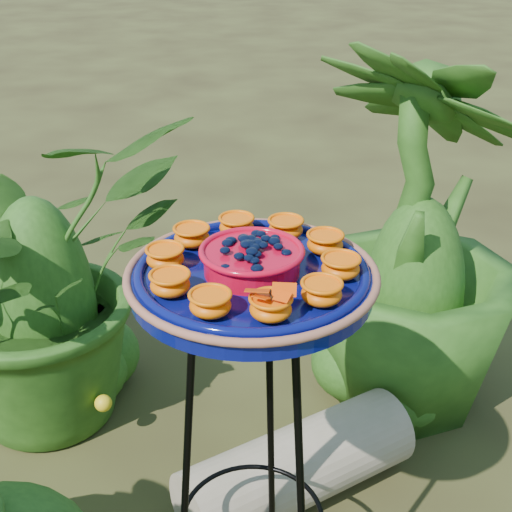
# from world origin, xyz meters

# --- Properties ---
(tripod_stand) EXTENTS (0.37, 0.37, 0.80)m
(tripod_stand) POSITION_xyz_m (0.03, -0.09, 0.48)
(tripod_stand) COLOR black
(tripod_stand) RESTS_ON ground
(feeder_dish) EXTENTS (0.52, 0.52, 0.10)m
(feeder_dish) POSITION_xyz_m (0.03, -0.09, 0.83)
(feeder_dish) COLOR #060C4F
(feeder_dish) RESTS_ON tripod_stand
(driftwood_log) EXTENTS (0.64, 0.46, 0.20)m
(driftwood_log) POSITION_xyz_m (0.16, 0.23, 0.10)
(driftwood_log) COLOR tan
(driftwood_log) RESTS_ON ground
(shrub_back_left) EXTENTS (1.08, 1.06, 0.90)m
(shrub_back_left) POSITION_xyz_m (-0.51, 0.65, 0.45)
(shrub_back_left) COLOR #214813
(shrub_back_left) RESTS_ON ground
(shrub_back_right) EXTENTS (0.86, 0.86, 1.08)m
(shrub_back_right) POSITION_xyz_m (0.54, 0.63, 0.54)
(shrub_back_right) COLOR #214813
(shrub_back_right) RESTS_ON ground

